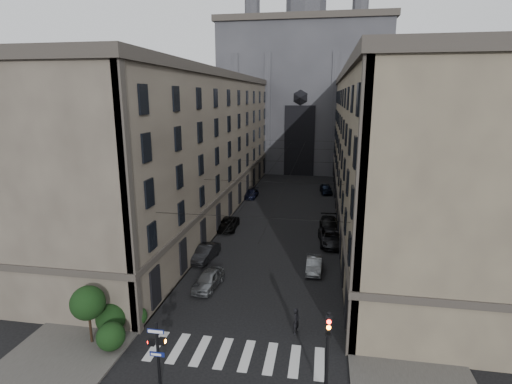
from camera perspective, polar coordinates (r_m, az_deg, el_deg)
The scene contains 19 objects.
sidewalk_left at distance 56.92m, azimuth -6.47°, elevation -2.58°, with size 7.00×80.00×0.15m, color #383533.
sidewalk_right at distance 55.03m, azimuth 15.08°, elevation -3.54°, with size 7.00×80.00×0.15m, color #383533.
zebra_crossing at distance 27.12m, azimuth -3.01°, elevation -22.13°, with size 11.00×3.20×0.01m, color beige.
building_left at distance 55.98m, azimuth -9.63°, elevation 6.73°, with size 13.60×60.60×18.85m.
building_right at distance 53.51m, azimuth 18.84°, elevation 5.89°, with size 13.60×60.60×18.85m.
gothic_tower at distance 91.56m, azimuth 6.85°, elevation 14.71°, with size 35.00×23.00×58.00m.
pedestrian_signal_left at distance 24.03m, azimuth -13.87°, elevation -21.06°, with size 1.02×0.38×4.00m.
traffic_light_right at distance 22.25m, azimuth 10.19°, elevation -20.98°, with size 0.34×0.50×5.20m.
shrub_cluster at distance 29.09m, azimuth -20.79°, elevation -16.22°, with size 3.90×4.40×3.90m.
tram_wires at distance 53.02m, azimuth 4.21°, elevation 4.22°, with size 14.00×60.00×0.43m.
car_left_near at distance 34.70m, azimuth -6.83°, elevation -12.32°, with size 1.73×4.30×1.46m, color slate.
car_left_midnear at distance 40.13m, azimuth -7.25°, elevation -8.64°, with size 1.55×4.43×1.46m, color black.
car_left_midfar at distance 48.69m, azimuth -4.07°, elevation -4.58°, with size 2.26×4.91×1.36m, color black.
car_left_far at distance 63.62m, azimuth -0.68°, elevation -0.22°, with size 1.83×4.51×1.31m, color black.
car_right_near at distance 37.84m, azimuth 8.29°, elevation -10.22°, with size 1.38×3.96×1.31m, color slate.
car_right_midnear at distance 44.57m, azimuth 10.70°, elevation -6.42°, with size 2.56×5.55×1.54m, color black.
car_right_midfar at distance 48.57m, azimuth 10.40°, elevation -4.68°, with size 2.24×5.52×1.60m, color black.
car_right_far at distance 67.42m, azimuth 9.97°, elevation 0.45°, with size 1.79×4.46×1.52m, color black.
pedestrian at distance 28.67m, azimuth 5.79°, elevation -17.83°, with size 0.67×0.44×1.85m, color black.
Camera 1 is at (5.03, -16.45, 15.83)m, focal length 28.00 mm.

